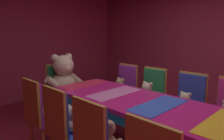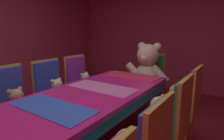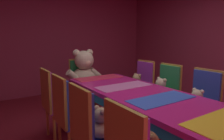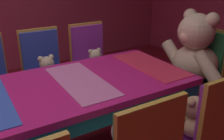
{
  "view_description": "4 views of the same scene",
  "coord_description": "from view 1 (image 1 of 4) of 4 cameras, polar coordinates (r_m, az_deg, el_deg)",
  "views": [
    {
      "loc": [
        -1.93,
        -1.55,
        1.52
      ],
      "look_at": [
        0.22,
        0.61,
        0.99
      ],
      "focal_mm": 33.68,
      "sensor_mm": 36.0,
      "label": 1
    },
    {
      "loc": [
        1.23,
        -1.27,
        1.36
      ],
      "look_at": [
        0.14,
        0.33,
        0.96
      ],
      "focal_mm": 30.38,
      "sensor_mm": 36.0,
      "label": 2
    },
    {
      "loc": [
        -1.59,
        -1.8,
        1.4
      ],
      "look_at": [
        0.1,
        0.79,
        0.89
      ],
      "focal_mm": 32.27,
      "sensor_mm": 36.0,
      "label": 3
    },
    {
      "loc": [
        1.67,
        -0.38,
        1.55
      ],
      "look_at": [
        0.08,
        0.58,
        0.81
      ],
      "focal_mm": 40.99,
      "sensor_mm": 36.0,
      "label": 4
    }
  ],
  "objects": [
    {
      "name": "chair_right_2",
      "position": [
        3.44,
        10.77,
        -5.93
      ],
      "size": [
        0.42,
        0.41,
        0.98
      ],
      "rotation": [
        0.0,
        0.0,
        3.14
      ],
      "color": "#268C4C",
      "rests_on": "ground_plane"
    },
    {
      "name": "chair_left_3",
      "position": [
        2.78,
        -19.4,
        -10.18
      ],
      "size": [
        0.42,
        0.41,
        0.98
      ],
      "color": "purple",
      "rests_on": "ground_plane"
    },
    {
      "name": "teddy_left_3",
      "position": [
        2.84,
        -16.74,
        -9.96
      ],
      "size": [
        0.23,
        0.3,
        0.28
      ],
      "color": "beige",
      "rests_on": "chair_left_3"
    },
    {
      "name": "chair_right_1",
      "position": [
        3.15,
        20.23,
        -7.82
      ],
      "size": [
        0.42,
        0.41,
        0.98
      ],
      "rotation": [
        0.0,
        0.0,
        3.14
      ],
      "color": "#2D47B2",
      "rests_on": "ground_plane"
    },
    {
      "name": "chair_left_2",
      "position": [
        2.33,
        -13.5,
        -13.83
      ],
      "size": [
        0.42,
        0.41,
        0.98
      ],
      "color": "#2D47B2",
      "rests_on": "ground_plane"
    },
    {
      "name": "teddy_right_3",
      "position": [
        3.66,
        2.09,
        -4.87
      ],
      "size": [
        0.25,
        0.33,
        0.31
      ],
      "rotation": [
        0.0,
        0.0,
        3.14
      ],
      "color": "tan",
      "rests_on": "chair_right_3"
    },
    {
      "name": "teddy_right_2",
      "position": [
        3.32,
        9.33,
        -6.4
      ],
      "size": [
        0.27,
        0.35,
        0.33
      ],
      "rotation": [
        0.0,
        0.0,
        3.14
      ],
      "color": "beige",
      "rests_on": "chair_right_2"
    },
    {
      "name": "chair_right_3",
      "position": [
        3.77,
        3.61,
        -4.38
      ],
      "size": [
        0.42,
        0.41,
        0.98
      ],
      "rotation": [
        0.0,
        0.0,
        3.14
      ],
      "color": "purple",
      "rests_on": "ground_plane"
    },
    {
      "name": "wall_back",
      "position": [
        5.12,
        -22.94,
        7.73
      ],
      "size": [
        5.2,
        0.12,
        2.8
      ],
      "primitive_type": "cube",
      "color": "#99334C",
      "rests_on": "ground_plane"
    },
    {
      "name": "king_teddy_bear",
      "position": [
        3.74,
        -12.86,
        -2.06
      ],
      "size": [
        0.76,
        0.59,
        0.72
      ],
      "rotation": [
        0.0,
        0.0,
        -1.57
      ],
      "color": "beige",
      "rests_on": "throne_chair"
    },
    {
      "name": "teddy_left_2",
      "position": [
        2.4,
        -10.47,
        -13.26
      ],
      "size": [
        0.24,
        0.31,
        0.29
      ],
      "color": "beige",
      "rests_on": "chair_left_2"
    },
    {
      "name": "wall_right",
      "position": [
        4.78,
        26.56,
        7.37
      ],
      "size": [
        0.12,
        6.4,
        2.8
      ],
      "primitive_type": "cube",
      "color": "#99334C",
      "rests_on": "ground_plane"
    },
    {
      "name": "banquet_table",
      "position": [
        2.62,
        6.15,
        -9.55
      ],
      "size": [
        0.9,
        2.41,
        0.75
      ],
      "color": "#C61E72",
      "rests_on": "ground_plane"
    },
    {
      "name": "throne_chair",
      "position": [
        3.93,
        -14.13,
        -4.07
      ],
      "size": [
        0.41,
        0.42,
        0.98
      ],
      "rotation": [
        0.0,
        0.0,
        -1.57
      ],
      "color": "#268C4C",
      "rests_on": "ground_plane"
    },
    {
      "name": "teddy_left_1",
      "position": [
        2.01,
        -1.15,
        -17.76
      ],
      "size": [
        0.25,
        0.32,
        0.3
      ],
      "color": "tan",
      "rests_on": "chair_left_1"
    },
    {
      "name": "teddy_right_1",
      "position": [
        3.03,
        19.04,
        -8.73
      ],
      "size": [
        0.24,
        0.31,
        0.29
      ],
      "rotation": [
        0.0,
        0.0,
        3.14
      ],
      "color": "beige",
      "rests_on": "chair_right_1"
    }
  ]
}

